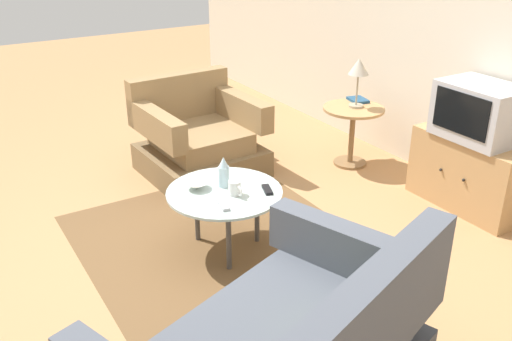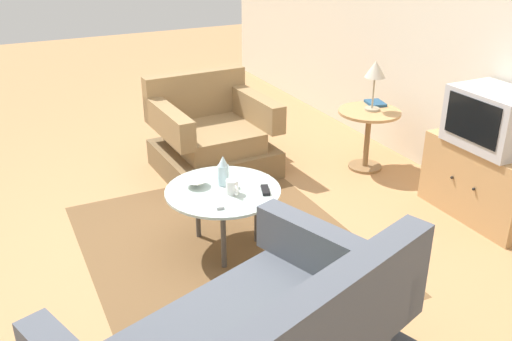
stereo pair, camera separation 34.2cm
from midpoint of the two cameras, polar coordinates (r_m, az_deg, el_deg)
name	(u,v)px [view 2 (the right image)]	position (r m, az deg, el deg)	size (l,w,h in m)	color
ground_plane	(206,248)	(4.05, -2.66, -7.84)	(16.00, 16.00, 0.00)	#AD7F51
back_wall	(487,28)	(4.96, 24.19, 12.96)	(9.00, 0.12, 2.70)	beige
area_rug	(224,247)	(4.06, -0.78, -7.76)	(2.20, 1.86, 0.00)	brown
armchair	(211,138)	(5.16, -2.64, 3.22)	(0.95, 1.01, 0.84)	brown
coffee_table	(223,195)	(3.85, -0.78, -2.50)	(0.79, 0.79, 0.46)	#B2C6C1
side_table	(368,127)	(5.26, 13.10, 4.31)	(0.56, 0.56, 0.56)	tan
tv_stand	(483,181)	(4.74, 23.90, -1.04)	(0.93, 0.44, 0.59)	tan
television	(494,119)	(4.55, 24.91, 4.71)	(0.61, 0.45, 0.43)	#B7B7BC
table_lamp	(375,72)	(5.13, 13.84, 9.59)	(0.18, 0.18, 0.45)	#9E937A
vase	(223,171)	(3.86, -0.80, -0.12)	(0.08, 0.08, 0.22)	silver
mug	(232,187)	(3.75, 0.21, -1.74)	(0.14, 0.08, 0.10)	white
bowl	(196,183)	(3.88, -3.58, -1.31)	(0.16, 0.16, 0.05)	silver
tv_remote_dark	(265,190)	(3.81, 3.52, -2.03)	(0.15, 0.09, 0.02)	black
tv_remote_silver	(218,202)	(3.64, -1.20, -3.30)	(0.18, 0.08, 0.02)	#B2B2B7
book	(375,103)	(5.40, 13.75, 6.60)	(0.22, 0.18, 0.02)	navy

